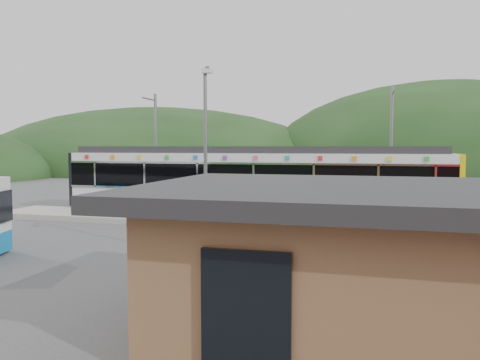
# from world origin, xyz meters

# --- Properties ---
(ground) EXTENTS (120.00, 120.00, 0.00)m
(ground) POSITION_xyz_m (0.00, 0.00, 0.00)
(ground) COLOR #4C4C4F
(ground) RESTS_ON ground
(hills) EXTENTS (146.00, 149.00, 26.00)m
(hills) POSITION_xyz_m (6.19, 5.29, 0.00)
(hills) COLOR #1E3D19
(hills) RESTS_ON ground
(platform) EXTENTS (26.00, 3.20, 0.30)m
(platform) POSITION_xyz_m (0.00, 3.30, 0.15)
(platform) COLOR #9E9E99
(platform) RESTS_ON ground
(yellow_line) EXTENTS (26.00, 0.10, 0.01)m
(yellow_line) POSITION_xyz_m (0.00, 2.00, 0.30)
(yellow_line) COLOR yellow
(yellow_line) RESTS_ON platform
(train) EXTENTS (20.44, 3.01, 3.74)m
(train) POSITION_xyz_m (-0.22, 6.00, 2.06)
(train) COLOR black
(train) RESTS_ON ground
(catenary_mast_west) EXTENTS (0.18, 1.80, 7.00)m
(catenary_mast_west) POSITION_xyz_m (-7.00, 8.56, 3.65)
(catenary_mast_west) COLOR slate
(catenary_mast_west) RESTS_ON ground
(catenary_mast_east) EXTENTS (0.18, 1.80, 7.00)m
(catenary_mast_east) POSITION_xyz_m (7.00, 8.56, 3.65)
(catenary_mast_east) COLOR slate
(catenary_mast_east) RESTS_ON ground
(station_shelter) EXTENTS (9.20, 6.20, 3.00)m
(station_shelter) POSITION_xyz_m (6.00, -9.01, 1.55)
(station_shelter) COLOR #8D613D
(station_shelter) RESTS_ON ground
(lamp_post) EXTENTS (0.53, 1.15, 6.26)m
(lamp_post) POSITION_xyz_m (0.55, -3.65, 3.73)
(lamp_post) COLOR slate
(lamp_post) RESTS_ON ground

